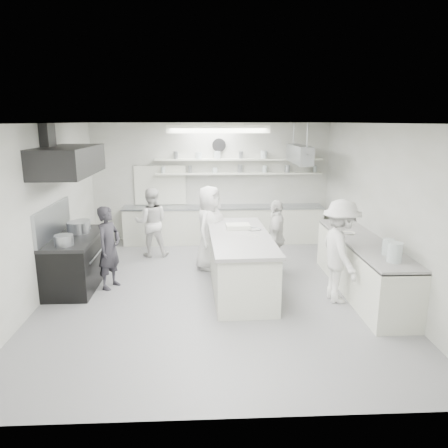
{
  "coord_description": "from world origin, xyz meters",
  "views": [
    {
      "loc": [
        -0.19,
        -7.35,
        3.04
      ],
      "look_at": [
        0.19,
        0.6,
        1.11
      ],
      "focal_mm": 34.16,
      "sensor_mm": 36.0,
      "label": 1
    }
  ],
  "objects_px": {
    "cook_back": "(151,222)",
    "stove": "(77,262)",
    "cook_stove": "(109,248)",
    "prep_island": "(240,263)",
    "back_counter": "(223,225)",
    "right_counter": "(362,267)"
  },
  "relations": [
    {
      "from": "cook_back",
      "to": "stove",
      "type": "bearing_deg",
      "value": 52.06
    },
    {
      "from": "cook_stove",
      "to": "stove",
      "type": "bearing_deg",
      "value": 100.51
    },
    {
      "from": "prep_island",
      "to": "cook_back",
      "type": "distance_m",
      "value": 2.8
    },
    {
      "from": "back_counter",
      "to": "prep_island",
      "type": "bearing_deg",
      "value": -87.15
    },
    {
      "from": "right_counter",
      "to": "prep_island",
      "type": "bearing_deg",
      "value": 172.8
    },
    {
      "from": "cook_stove",
      "to": "cook_back",
      "type": "bearing_deg",
      "value": 7.82
    },
    {
      "from": "prep_island",
      "to": "cook_back",
      "type": "height_order",
      "value": "cook_back"
    },
    {
      "from": "stove",
      "to": "cook_stove",
      "type": "height_order",
      "value": "cook_stove"
    },
    {
      "from": "back_counter",
      "to": "cook_stove",
      "type": "distance_m",
      "value": 3.72
    },
    {
      "from": "prep_island",
      "to": "cook_stove",
      "type": "bearing_deg",
      "value": 174.03
    },
    {
      "from": "stove",
      "to": "back_counter",
      "type": "bearing_deg",
      "value": 43.99
    },
    {
      "from": "stove",
      "to": "back_counter",
      "type": "xyz_separation_m",
      "value": [
        2.9,
        2.8,
        0.01
      ]
    },
    {
      "from": "right_counter",
      "to": "stove",
      "type": "bearing_deg",
      "value": 173.48
    },
    {
      "from": "stove",
      "to": "cook_back",
      "type": "relative_size",
      "value": 1.14
    },
    {
      "from": "stove",
      "to": "cook_stove",
      "type": "bearing_deg",
      "value": -13.34
    },
    {
      "from": "stove",
      "to": "back_counter",
      "type": "relative_size",
      "value": 0.36
    },
    {
      "from": "stove",
      "to": "cook_back",
      "type": "distance_m",
      "value": 2.16
    },
    {
      "from": "right_counter",
      "to": "prep_island",
      "type": "height_order",
      "value": "prep_island"
    },
    {
      "from": "right_counter",
      "to": "back_counter",
      "type": "bearing_deg",
      "value": 124.65
    },
    {
      "from": "back_counter",
      "to": "prep_island",
      "type": "xyz_separation_m",
      "value": [
        0.16,
        -3.12,
        0.03
      ]
    },
    {
      "from": "stove",
      "to": "cook_stove",
      "type": "distance_m",
      "value": 0.75
    },
    {
      "from": "back_counter",
      "to": "right_counter",
      "type": "bearing_deg",
      "value": -55.35
    }
  ]
}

